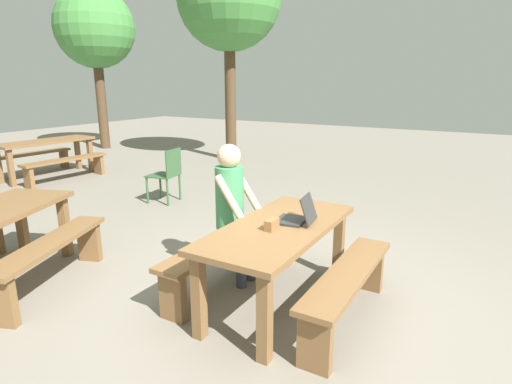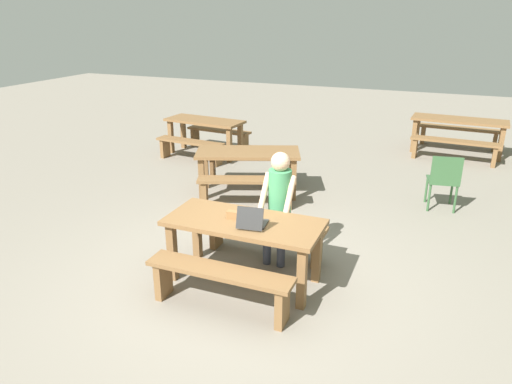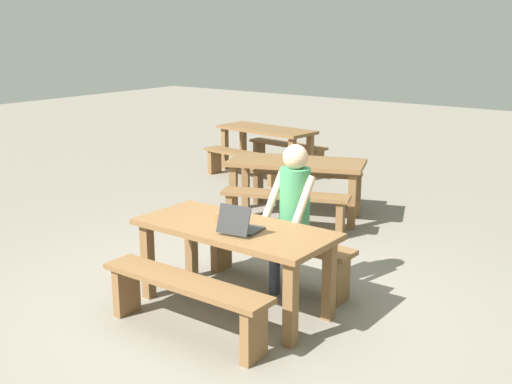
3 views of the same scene
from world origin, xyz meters
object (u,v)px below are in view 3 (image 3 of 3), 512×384
picnic_table_front (235,239)px  small_pouch (223,218)px  picnic_table_distant (296,170)px  person_seated (292,208)px  laptop (240,226)px  picnic_table_mid (266,136)px

picnic_table_front → small_pouch: bearing=178.4°
picnic_table_front → picnic_table_distant: picnic_table_front is taller
small_pouch → picnic_table_distant: small_pouch is taller
picnic_table_front → picnic_table_distant: size_ratio=0.94×
picnic_table_front → person_seated: size_ratio=1.26×
laptop → picnic_table_distant: (-1.19, 2.68, -0.19)m
laptop → person_seated: size_ratio=0.26×
person_seated → picnic_table_distant: person_seated is taller
small_pouch → laptop: bearing=-23.0°
small_pouch → person_seated: size_ratio=0.11×
picnic_table_front → small_pouch: small_pouch is taller
picnic_table_front → laptop: bearing=-38.0°
picnic_table_mid → small_pouch: bearing=-53.1°
small_pouch → picnic_table_mid: (-2.68, 4.38, -0.17)m
picnic_table_front → laptop: (0.14, -0.11, 0.18)m
picnic_table_front → picnic_table_distant: bearing=112.2°
picnic_table_mid → person_seated: bearing=-46.2°
picnic_table_front → person_seated: (0.19, 0.59, 0.18)m
person_seated → laptop: bearing=-93.9°
picnic_table_front → picnic_table_mid: picnic_table_mid is taller
small_pouch → picnic_table_front: bearing=-1.6°
small_pouch → picnic_table_mid: bearing=121.5°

